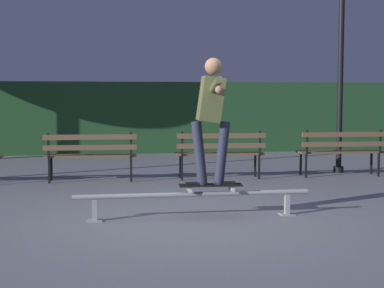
% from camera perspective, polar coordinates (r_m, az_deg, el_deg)
% --- Properties ---
extents(ground_plane, '(90.00, 90.00, 0.00)m').
position_cam_1_polar(ground_plane, '(7.00, 0.31, -7.59)').
color(ground_plane, slate).
extents(hedge_backdrop, '(24.00, 1.20, 1.89)m').
position_cam_1_polar(hedge_backdrop, '(15.66, -4.84, 2.69)').
color(hedge_backdrop, '#234C28').
rests_on(hedge_backdrop, ground).
extents(grind_rail, '(2.94, 0.18, 0.32)m').
position_cam_1_polar(grind_rail, '(7.09, 0.13, -5.35)').
color(grind_rail, '#9E9EA3').
rests_on(grind_rail, ground).
extents(skateboard, '(0.79, 0.24, 0.09)m').
position_cam_1_polar(skateboard, '(7.11, 1.86, -4.16)').
color(skateboard, black).
rests_on(skateboard, grind_rail).
extents(skateboarder, '(0.62, 1.41, 1.56)m').
position_cam_1_polar(skateboarder, '(7.02, 1.90, 3.41)').
color(skateboarder, black).
rests_on(skateboarder, skateboard).
extents(park_bench_left_center, '(1.61, 0.47, 0.88)m').
position_cam_1_polar(park_bench_left_center, '(10.17, -10.06, -0.75)').
color(park_bench_left_center, black).
rests_on(park_bench_left_center, ground).
extents(park_bench_right_center, '(1.61, 0.47, 0.88)m').
position_cam_1_polar(park_bench_right_center, '(10.38, 2.83, -0.58)').
color(park_bench_right_center, black).
rests_on(park_bench_right_center, ground).
extents(park_bench_rightmost, '(1.61, 0.47, 0.88)m').
position_cam_1_polar(park_bench_rightmost, '(11.08, 14.64, -0.39)').
color(park_bench_rightmost, black).
rests_on(park_bench_rightmost, ground).
extents(lamp_post_right, '(0.32, 0.32, 3.90)m').
position_cam_1_polar(lamp_post_right, '(11.66, 14.60, 9.43)').
color(lamp_post_right, black).
rests_on(lamp_post_right, ground).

